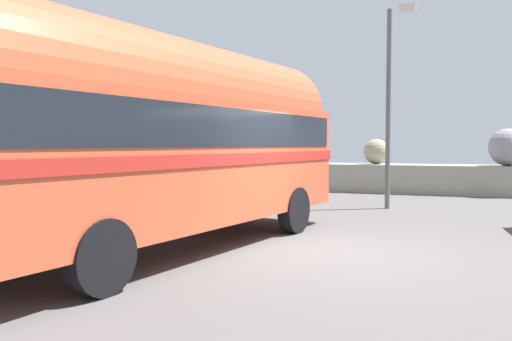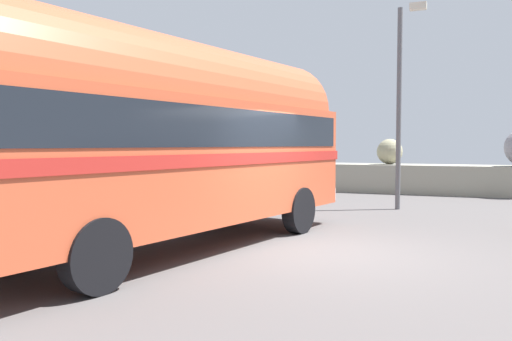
# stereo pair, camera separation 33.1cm
# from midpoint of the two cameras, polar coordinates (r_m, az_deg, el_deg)

# --- Properties ---
(ground) EXTENTS (32.00, 26.00, 0.02)m
(ground) POSITION_cam_midpoint_polar(r_m,az_deg,el_deg) (9.00, 6.76, -9.03)
(ground) COLOR #524D4D
(breakwater) EXTENTS (31.36, 1.85, 2.44)m
(breakwater) POSITION_cam_midpoint_polar(r_m,az_deg,el_deg) (20.49, 14.80, -0.49)
(breakwater) COLOR gray
(breakwater) RESTS_ON ground
(vintage_coach) EXTENTS (4.03, 8.89, 3.70)m
(vintage_coach) POSITION_cam_midpoint_polar(r_m,az_deg,el_deg) (9.11, -10.50, 4.00)
(vintage_coach) COLOR black
(vintage_coach) RESTS_ON ground
(lamp_post) EXTENTS (0.80, 0.54, 5.70)m
(lamp_post) POSITION_cam_midpoint_polar(r_m,az_deg,el_deg) (15.10, 14.24, 8.08)
(lamp_post) COLOR #5B5B60
(lamp_post) RESTS_ON ground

